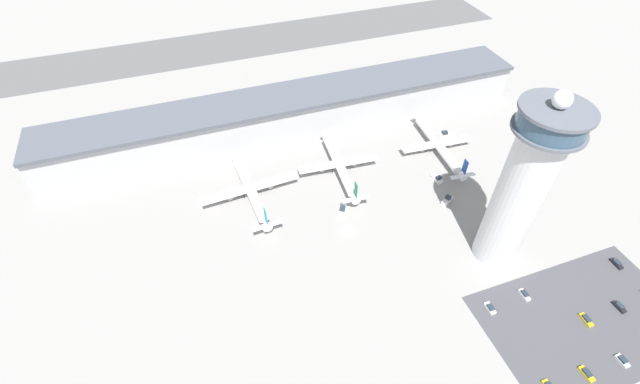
{
  "coord_description": "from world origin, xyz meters",
  "views": [
    {
      "loc": [
        -43.97,
        -94.1,
        122.12
      ],
      "look_at": [
        -5.4,
        15.18,
        8.2
      ],
      "focal_mm": 24.0,
      "sensor_mm": 36.0,
      "label": 1
    }
  ],
  "objects_px": {
    "airplane_gate_bravo": "(339,164)",
    "car_red_hatchback": "(586,320)",
    "car_green_van": "(617,263)",
    "service_truck_baggage": "(447,200)",
    "service_truck_water": "(446,134)",
    "car_black_suv": "(524,295)",
    "car_yellow_taxi": "(490,308)",
    "airplane_gate_charlie": "(438,144)",
    "service_truck_catering": "(343,209)",
    "service_truck_fuel": "(437,179)",
    "car_white_wagon": "(622,361)",
    "control_tower": "(523,186)",
    "car_silver_sedan": "(587,374)",
    "car_navy_sedan": "(619,307)",
    "airplane_gate_alpha": "(250,189)"
  },
  "relations": [
    {
      "from": "service_truck_baggage",
      "to": "airplane_gate_alpha",
      "type": "bearing_deg",
      "value": 158.41
    },
    {
      "from": "car_silver_sedan",
      "to": "car_black_suv",
      "type": "bearing_deg",
      "value": 89.65
    },
    {
      "from": "airplane_gate_alpha",
      "to": "airplane_gate_bravo",
      "type": "xyz_separation_m",
      "value": [
        38.51,
        2.04,
        0.17
      ]
    },
    {
      "from": "airplane_gate_alpha",
      "to": "car_silver_sedan",
      "type": "bearing_deg",
      "value": -54.11
    },
    {
      "from": "car_green_van",
      "to": "airplane_gate_charlie",
      "type": "bearing_deg",
      "value": 109.55
    },
    {
      "from": "service_truck_baggage",
      "to": "car_red_hatchback",
      "type": "distance_m",
      "value": 61.06
    },
    {
      "from": "car_red_hatchback",
      "to": "car_white_wagon",
      "type": "distance_m",
      "value": 13.85
    },
    {
      "from": "airplane_gate_bravo",
      "to": "service_truck_fuel",
      "type": "relative_size",
      "value": 7.89
    },
    {
      "from": "car_red_hatchback",
      "to": "car_navy_sedan",
      "type": "xyz_separation_m",
      "value": [
        13.36,
        0.07,
        -0.0
      ]
    },
    {
      "from": "airplane_gate_charlie",
      "to": "service_truck_fuel",
      "type": "xyz_separation_m",
      "value": [
        -9.77,
        -17.24,
        -3.0
      ]
    },
    {
      "from": "airplane_gate_alpha",
      "to": "car_yellow_taxi",
      "type": "xyz_separation_m",
      "value": [
        60.32,
        -74.99,
        -3.83
      ]
    },
    {
      "from": "car_silver_sedan",
      "to": "service_truck_water",
      "type": "bearing_deg",
      "value": 79.02
    },
    {
      "from": "service_truck_catering",
      "to": "car_black_suv",
      "type": "xyz_separation_m",
      "value": [
        41.85,
        -55.03,
        -0.27
      ]
    },
    {
      "from": "control_tower",
      "to": "airplane_gate_alpha",
      "type": "distance_m",
      "value": 97.69
    },
    {
      "from": "airplane_gate_bravo",
      "to": "service_truck_baggage",
      "type": "distance_m",
      "value": 46.24
    },
    {
      "from": "car_silver_sedan",
      "to": "car_yellow_taxi",
      "type": "relative_size",
      "value": 1.1
    },
    {
      "from": "airplane_gate_bravo",
      "to": "car_red_hatchback",
      "type": "xyz_separation_m",
      "value": [
        47.64,
        -90.42,
        -3.97
      ]
    },
    {
      "from": "control_tower",
      "to": "car_red_hatchback",
      "type": "xyz_separation_m",
      "value": [
        11.27,
        -32.35,
        -32.07
      ]
    },
    {
      "from": "airplane_gate_alpha",
      "to": "service_truck_baggage",
      "type": "height_order",
      "value": "airplane_gate_alpha"
    },
    {
      "from": "airplane_gate_alpha",
      "to": "car_red_hatchback",
      "type": "height_order",
      "value": "airplane_gate_alpha"
    },
    {
      "from": "car_silver_sedan",
      "to": "car_yellow_taxi",
      "type": "bearing_deg",
      "value": 116.45
    },
    {
      "from": "airplane_gate_bravo",
      "to": "service_truck_baggage",
      "type": "relative_size",
      "value": 7.64
    },
    {
      "from": "car_green_van",
      "to": "car_red_hatchback",
      "type": "xyz_separation_m",
      "value": [
        -26.02,
        -13.49,
        -0.0
      ]
    },
    {
      "from": "car_navy_sedan",
      "to": "car_green_van",
      "type": "bearing_deg",
      "value": 46.67
    },
    {
      "from": "car_black_suv",
      "to": "car_yellow_taxi",
      "type": "bearing_deg",
      "value": -178.28
    },
    {
      "from": "airplane_gate_bravo",
      "to": "service_truck_water",
      "type": "height_order",
      "value": "airplane_gate_bravo"
    },
    {
      "from": "control_tower",
      "to": "car_white_wagon",
      "type": "relative_size",
      "value": 15.91
    },
    {
      "from": "car_yellow_taxi",
      "to": "car_navy_sedan",
      "type": "bearing_deg",
      "value": -18.78
    },
    {
      "from": "airplane_gate_charlie",
      "to": "car_green_van",
      "type": "bearing_deg",
      "value": -70.45
    },
    {
      "from": "service_truck_catering",
      "to": "service_truck_baggage",
      "type": "bearing_deg",
      "value": -12.77
    },
    {
      "from": "control_tower",
      "to": "service_truck_baggage",
      "type": "height_order",
      "value": "control_tower"
    },
    {
      "from": "car_white_wagon",
      "to": "car_navy_sedan",
      "type": "distance_m",
      "value": 19.22
    },
    {
      "from": "service_truck_fuel",
      "to": "car_yellow_taxi",
      "type": "xyz_separation_m",
      "value": [
        -15.23,
        -58.44,
        -0.31
      ]
    },
    {
      "from": "service_truck_baggage",
      "to": "car_green_van",
      "type": "distance_m",
      "value": 60.63
    },
    {
      "from": "service_truck_catering",
      "to": "service_truck_fuel",
      "type": "distance_m",
      "value": 43.69
    },
    {
      "from": "airplane_gate_charlie",
      "to": "car_black_suv",
      "type": "relative_size",
      "value": 10.16
    },
    {
      "from": "airplane_gate_charlie",
      "to": "car_black_suv",
      "type": "bearing_deg",
      "value": -98.7
    },
    {
      "from": "airplane_gate_bravo",
      "to": "car_black_suv",
      "type": "distance_m",
      "value": 84.47
    },
    {
      "from": "airplane_gate_bravo",
      "to": "car_green_van",
      "type": "distance_m",
      "value": 106.58
    },
    {
      "from": "service_truck_water",
      "to": "car_navy_sedan",
      "type": "bearing_deg",
      "value": -87.45
    },
    {
      "from": "service_truck_fuel",
      "to": "car_black_suv",
      "type": "height_order",
      "value": "service_truck_fuel"
    },
    {
      "from": "airplane_gate_bravo",
      "to": "service_truck_catering",
      "type": "height_order",
      "value": "airplane_gate_bravo"
    },
    {
      "from": "airplane_gate_alpha",
      "to": "car_silver_sedan",
      "type": "distance_m",
      "value": 125.69
    },
    {
      "from": "service_truck_baggage",
      "to": "service_truck_water",
      "type": "bearing_deg",
      "value": 59.42
    },
    {
      "from": "service_truck_water",
      "to": "car_red_hatchback",
      "type": "relative_size",
      "value": 1.8
    },
    {
      "from": "service_truck_baggage",
      "to": "car_silver_sedan",
      "type": "xyz_separation_m",
      "value": [
        0.88,
        -72.98,
        -0.41
      ]
    },
    {
      "from": "airplane_gate_alpha",
      "to": "car_white_wagon",
      "type": "distance_m",
      "value": 133.81
    },
    {
      "from": "control_tower",
      "to": "car_navy_sedan",
      "type": "xyz_separation_m",
      "value": [
        24.64,
        -32.28,
        -32.07
      ]
    },
    {
      "from": "car_black_suv",
      "to": "car_white_wagon",
      "type": "bearing_deg",
      "value": -65.78
    },
    {
      "from": "airplane_gate_bravo",
      "to": "service_truck_fuel",
      "type": "distance_m",
      "value": 41.62
    }
  ]
}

